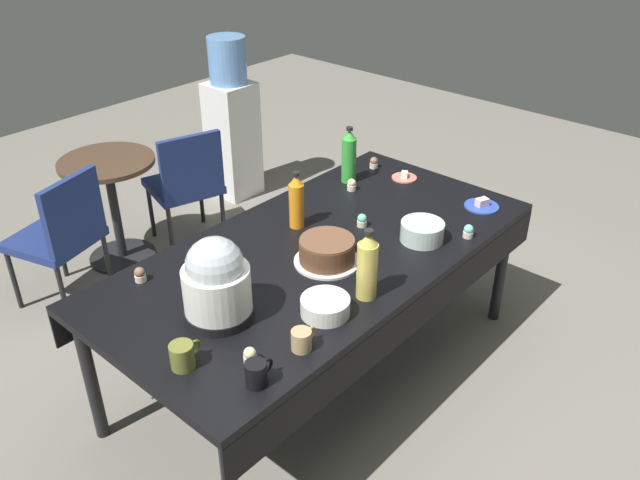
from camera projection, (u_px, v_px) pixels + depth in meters
ground at (320, 369)px, 3.50m from camera, size 9.00×9.00×0.00m
potluck_table at (320, 260)px, 3.15m from camera, size 2.20×1.10×0.75m
frosted_layer_cake at (327, 251)px, 2.99m from camera, size 0.31×0.31×0.12m
slow_cooker at (216, 282)px, 2.58m from camera, size 0.28×0.28×0.36m
glass_salad_bowl at (422, 231)px, 3.17m from camera, size 0.21×0.21×0.10m
ceramic_snack_bowl at (325, 306)px, 2.66m from camera, size 0.20×0.20×0.07m
dessert_plate_coral at (404, 177)px, 3.79m from camera, size 0.14×0.14×0.04m
dessert_plate_cobalt at (482, 205)px, 3.48m from camera, size 0.18×0.18×0.05m
dessert_plate_charcoal at (213, 246)px, 3.12m from camera, size 0.16×0.16×0.05m
cupcake_mint at (362, 220)px, 3.29m from camera, size 0.05×0.05×0.07m
cupcake_vanilla at (250, 356)px, 2.41m from camera, size 0.05×0.05×0.07m
cupcake_cocoa at (374, 163)px, 3.90m from camera, size 0.05×0.05×0.07m
cupcake_berry at (468, 231)px, 3.20m from camera, size 0.05×0.05×0.07m
cupcake_rose at (352, 185)px, 3.65m from camera, size 0.05×0.05×0.07m
cupcake_lemon at (140, 275)px, 2.87m from camera, size 0.05×0.05×0.07m
soda_bottle_lime_soda at (349, 156)px, 3.69m from camera, size 0.08×0.08×0.33m
soda_bottle_orange_juice at (296, 202)px, 3.24m from camera, size 0.08×0.08×0.30m
soda_bottle_ginger_ale at (367, 266)px, 2.71m from camera, size 0.09×0.09×0.32m
coffee_mug_olive at (183, 356)px, 2.38m from camera, size 0.13×0.09×0.10m
coffee_mug_black at (257, 373)px, 2.30m from camera, size 0.12×0.08×0.10m
coffee_mug_tan at (302, 340)px, 2.47m from camera, size 0.12×0.08×0.08m
paper_napkin_stack at (210, 277)px, 2.89m from camera, size 0.17×0.17×0.02m
maroon_chair_left at (62, 232)px, 3.78m from camera, size 0.55×0.55×0.85m
maroon_chair_right at (187, 181)px, 4.36m from camera, size 0.54×0.54×0.85m
round_cafe_table at (112, 192)px, 4.21m from camera, size 0.60×0.60×0.72m
water_cooler at (232, 123)px, 5.02m from camera, size 0.32×0.32×1.24m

